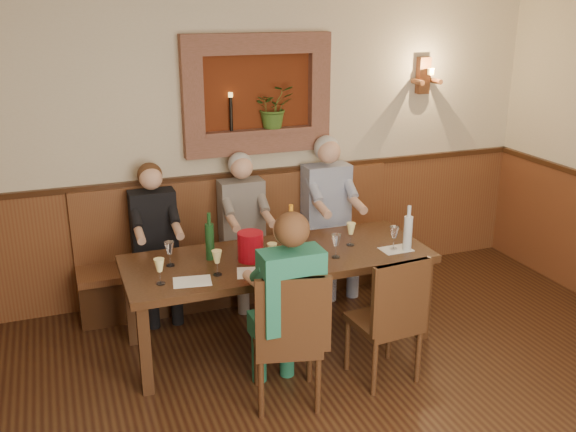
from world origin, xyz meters
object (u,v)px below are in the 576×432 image
person_bench_left (157,255)px  person_chair_front (286,324)px  dining_table (278,264)px  bench (245,262)px  chair_near_left (287,363)px  chair_near_right (384,342)px  person_bench_right (330,227)px  spittoon_bucket (250,246)px  water_bottle (408,232)px  person_bench_mid (245,242)px  wine_bottle_green_b (210,241)px  wine_bottle_green_a (291,235)px

person_bench_left → person_chair_front: person_chair_front is taller
dining_table → person_chair_front: bearing=-105.9°
bench → dining_table: bearing=-90.0°
chair_near_left → chair_near_right: bearing=15.5°
bench → chair_near_left: bench is taller
person_bench_right → dining_table: bearing=-134.3°
chair_near_right → spittoon_bucket: size_ratio=4.37×
chair_near_right → water_bottle: (0.46, 0.52, 0.62)m
chair_near_left → spittoon_bucket: size_ratio=4.47×
spittoon_bucket → bench: bearing=76.5°
water_bottle → spittoon_bucket: bearing=168.8°
person_bench_right → chair_near_right: bearing=-99.7°
spittoon_bucket → water_bottle: size_ratio=0.60×
chair_near_left → water_bottle: water_bottle is taller
person_bench_left → chair_near_left: bearing=-70.1°
dining_table → chair_near_left: bearing=-105.9°
person_bench_left → water_bottle: (1.82, -1.09, 0.35)m
water_bottle → person_bench_mid: bearing=133.1°
person_bench_left → wine_bottle_green_b: bearing=-67.2°
person_chair_front → spittoon_bucket: size_ratio=6.26×
person_bench_left → wine_bottle_green_b: 0.86m
person_bench_left → wine_bottle_green_a: 1.33m
person_bench_mid → wine_bottle_green_b: (-0.49, -0.72, 0.34)m
chair_near_left → person_chair_front: size_ratio=0.71×
person_chair_front → spittoon_bucket: bearing=90.6°
person_bench_mid → wine_bottle_green_b: size_ratio=3.65×
dining_table → person_bench_mid: 0.85m
person_bench_mid → person_chair_front: person_chair_front is taller
person_bench_mid → bench: bearing=77.5°
person_chair_front → chair_near_right: bearing=0.4°
chair_near_left → water_bottle: 1.47m
dining_table → person_bench_left: bearing=134.3°
bench → wine_bottle_green_b: (-0.51, -0.83, 0.58)m
bench → chair_near_right: bearing=-72.5°
wine_bottle_green_a → wine_bottle_green_b: bearing=163.5°
person_bench_right → spittoon_bucket: size_ratio=6.51×
chair_near_left → person_chair_front: (0.00, 0.02, 0.29)m
chair_near_left → person_bench_left: 1.76m
person_bench_right → person_chair_front: person_bench_right is taller
person_chair_front → person_bench_mid: bearing=83.0°
dining_table → chair_near_left: (-0.23, -0.80, -0.38)m
dining_table → person_bench_right: (0.82, 0.84, -0.07)m
chair_near_right → person_bench_right: size_ratio=0.67×
person_bench_left → wine_bottle_green_a: size_ratio=3.16×
bench → wine_bottle_green_a: size_ratio=7.02×
bench → person_chair_front: person_chair_front is taller
wine_bottle_green_b → water_bottle: 1.56m
person_bench_right → wine_bottle_green_a: person_bench_right is taller
chair_near_right → person_bench_mid: 1.73m
chair_near_right → spittoon_bucket: chair_near_right is taller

